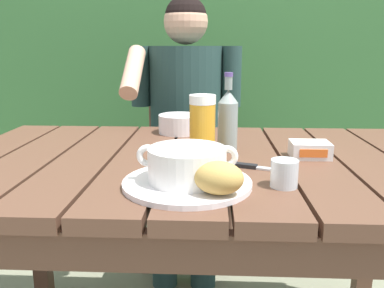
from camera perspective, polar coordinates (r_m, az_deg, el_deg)
dining_table at (r=1.13m, az=0.63°, el=-6.31°), size 1.39×0.83×0.73m
hedge_backdrop at (r=2.75m, az=-0.90°, el=14.91°), size 3.52×0.95×2.51m
chair_near_diner at (r=1.99m, az=-0.55°, el=-2.05°), size 0.43×0.44×1.03m
person_eating at (r=1.74m, az=-1.04°, el=3.94°), size 0.48×0.47×1.24m
serving_plate at (r=0.87m, az=-0.70°, el=-5.66°), size 0.29×0.29×0.01m
soup_bowl at (r=0.86m, az=-0.71°, el=-2.84°), size 0.22×0.17×0.08m
bread_roll at (r=0.78m, az=3.90°, el=-4.93°), size 0.11×0.09×0.07m
beer_glass at (r=1.08m, az=1.51°, el=2.56°), size 0.07×0.07×0.17m
beer_bottle at (r=1.15m, az=5.20°, el=3.61°), size 0.06×0.06×0.23m
water_glass_small at (r=0.88m, az=13.23°, el=-4.17°), size 0.06×0.06×0.06m
butter_tub at (r=1.13m, az=16.72°, el=-0.79°), size 0.11×0.08×0.04m
table_knife at (r=1.00m, az=9.22°, el=-3.33°), size 0.16×0.07×0.01m
diner_bowl at (r=1.40m, az=-1.85°, el=2.95°), size 0.15×0.15×0.06m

